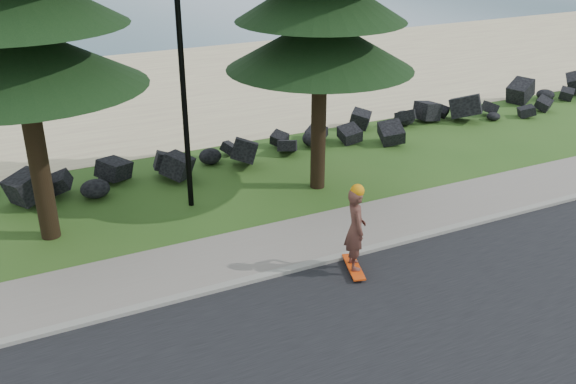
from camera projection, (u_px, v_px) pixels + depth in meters
name	position (u px, v px, depth m)	size (l,w,h in m)	color
ground	(237.00, 261.00, 14.02)	(160.00, 160.00, 0.00)	#2A5119
kerb	(253.00, 279.00, 13.26)	(160.00, 0.20, 0.10)	gray
sidewalk	(234.00, 256.00, 14.16)	(160.00, 2.00, 0.08)	gray
beach_sand	(104.00, 96.00, 25.89)	(160.00, 15.00, 0.01)	tan
seawall_boulders	(165.00, 173.00, 18.60)	(60.00, 2.40, 1.10)	black
lamp_post	(180.00, 45.00, 14.93)	(0.25, 0.14, 8.14)	black
skateboarder	(356.00, 229.00, 13.24)	(0.60, 1.10, 2.00)	#E2410D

